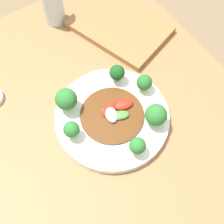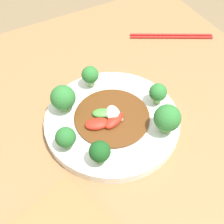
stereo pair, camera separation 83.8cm
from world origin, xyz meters
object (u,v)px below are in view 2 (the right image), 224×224
broccoli_northeast (63,98)px  broccoli_south (158,93)px  broccoli_northwest (100,152)px  broccoli_east (90,75)px  plate (112,121)px  broccoli_southwest (167,118)px  chopsticks (171,36)px  stirfry_center (110,117)px  broccoli_north (65,136)px

broccoli_northeast → broccoli_south: bearing=-113.3°
broccoli_northwest → broccoli_east: (0.20, -0.08, 0.00)m
broccoli_south → broccoli_east: (0.12, 0.11, 0.00)m
plate → broccoli_east: size_ratio=5.47×
broccoli_southwest → chopsticks: size_ratio=0.32×
plate → stirfry_center: stirfry_center is taller
broccoli_north → broccoli_east: bearing=-42.2°
broccoli_south → broccoli_northeast: bearing=66.7°
broccoli_southwest → stirfry_center: 0.13m
plate → broccoli_east: 0.12m
plate → chopsticks: 0.37m
broccoli_northeast → plate: bearing=-132.6°
broccoli_east → chopsticks: size_ratio=0.25×
stirfry_center → broccoli_northeast: bearing=45.3°
broccoli_east → stirfry_center: broccoli_east is taller
broccoli_north → broccoli_southwest: broccoli_southwest is taller
broccoli_northeast → stirfry_center: (-0.08, -0.08, -0.03)m
stirfry_center → broccoli_southwest: bearing=-133.8°
broccoli_north → broccoli_south: 0.23m
stirfry_center → chopsticks: size_ratio=0.76×
plate → broccoli_northeast: (0.07, 0.08, 0.05)m
chopsticks → plate: bearing=123.3°
plate → broccoli_southwest: (-0.09, -0.08, 0.05)m
plate → broccoli_east: bearing=-2.1°
broccoli_northwest → broccoli_northeast: size_ratio=0.85×
broccoli_east → broccoli_southwest: size_ratio=0.78×
broccoli_northwest → chopsticks: 0.49m
broccoli_northwest → broccoli_northeast: broccoli_northeast is taller
broccoli_south → broccoli_southwest: broccoli_southwest is taller
broccoli_north → broccoli_east: broccoli_east is taller
plate → stirfry_center: (-0.00, 0.00, 0.02)m
broccoli_south → broccoli_northwest: broccoli_northwest is taller
broccoli_northeast → stirfry_center: size_ratio=0.39×
broccoli_northwest → stirfry_center: broccoli_northwest is taller
broccoli_north → plate: bearing=-80.8°
plate → broccoli_southwest: size_ratio=4.26×
chopsticks → broccoli_northwest: bearing=127.1°
broccoli_northeast → chopsticks: broccoli_northeast is taller
broccoli_east → stirfry_center: (-0.12, 0.01, -0.03)m
broccoli_south → chopsticks: bearing=-42.9°
broccoli_northwest → broccoli_east: bearing=-21.1°
broccoli_south → stirfry_center: size_ratio=0.32×
plate → broccoli_northwest: size_ratio=5.44×
broccoli_northwest → broccoli_east: 0.22m
broccoli_southwest → broccoli_east: bearing=21.4°
stirfry_center → plate: bearing=-74.7°
broccoli_north → broccoli_northwest: 0.08m
broccoli_southwest → broccoli_northeast: (0.16, 0.16, -0.00)m
broccoli_north → chopsticks: bearing=-62.5°
broccoli_south → broccoli_northwest: size_ratio=0.98×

